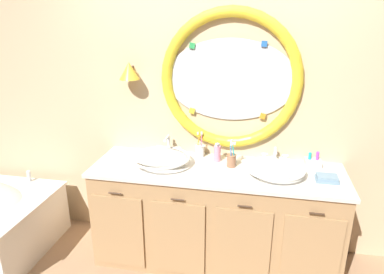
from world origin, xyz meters
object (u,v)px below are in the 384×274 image
Objects in this scene: sink_basin_left at (161,158)px; soap_dispenser at (217,153)px; sink_basin_right at (276,168)px; toothbrush_holder_left at (200,150)px; toothbrush_holder_right at (232,160)px; folded_hand_towel at (327,178)px; toiletry_basket at (313,162)px.

soap_dispenser reaches higher than sink_basin_left.
sink_basin_right is 0.50m from soap_dispenser.
toothbrush_holder_right is (0.28, -0.16, 0.00)m from toothbrush_holder_left.
sink_basin_right is 2.01× the size of toothbrush_holder_left.
soap_dispenser reaches higher than sink_basin_right.
folded_hand_towel is 0.28m from toiletry_basket.
toothbrush_holder_left reaches higher than folded_hand_towel.
sink_basin_left is 2.14× the size of toothbrush_holder_left.
sink_basin_left is 0.90m from sink_basin_right.
sink_basin_left is 0.37m from toothbrush_holder_left.
sink_basin_left is 1.06× the size of sink_basin_right.
soap_dispenser is 0.87m from folded_hand_towel.
toiletry_basket reaches higher than folded_hand_towel.
sink_basin_right is 2.77× the size of folded_hand_towel.
toothbrush_holder_right is at bearing 165.31° from sink_basin_right.
toothbrush_holder_right is (0.56, 0.09, -0.01)m from sink_basin_left.
toothbrush_holder_left is (0.28, 0.25, -0.01)m from sink_basin_left.
folded_hand_towel is (0.37, -0.03, -0.03)m from sink_basin_right.
sink_basin_left reaches higher than toiletry_basket.
toiletry_basket is at bearing 103.77° from folded_hand_towel.
sink_basin_right is 0.39m from toiletry_basket.
toothbrush_holder_left reaches higher than soap_dispenser.
sink_basin_left is at bearing -180.00° from sink_basin_right.
toothbrush_holder_right is at bearing -35.23° from soap_dispenser.
toothbrush_holder_left reaches higher than sink_basin_left.
toothbrush_holder_right is 0.66m from toiletry_basket.
folded_hand_towel is (1.27, -0.03, -0.05)m from sink_basin_left.
toothbrush_holder_left and toothbrush_holder_right have the same top height.
sink_basin_right is at bearing -21.53° from toothbrush_holder_left.
toiletry_basket is (0.64, 0.15, -0.03)m from toothbrush_holder_right.
toothbrush_holder_left reaches higher than toiletry_basket.
soap_dispenser is at bearing 22.39° from sink_basin_left.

